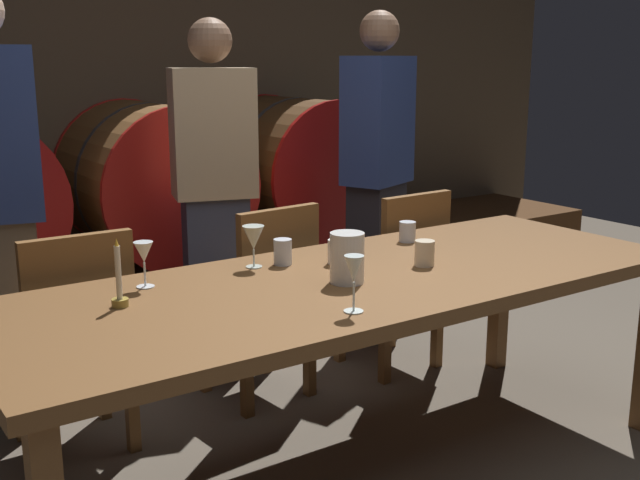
{
  "coord_description": "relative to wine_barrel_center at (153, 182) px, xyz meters",
  "views": [
    {
      "loc": [
        -1.62,
        -1.71,
        1.48
      ],
      "look_at": [
        -0.2,
        0.38,
        0.89
      ],
      "focal_mm": 43.62,
      "sensor_mm": 36.0,
      "label": 1
    }
  ],
  "objects": [
    {
      "name": "back_wall",
      "position": [
        -0.01,
        0.55,
        0.6
      ],
      "size": [
        7.1,
        0.24,
        2.83
      ],
      "primitive_type": "cube",
      "color": "brown",
      "rests_on": "ground"
    },
    {
      "name": "barrel_shelf",
      "position": [
        -0.01,
        0.0,
        -0.62
      ],
      "size": [
        6.39,
        0.9,
        0.38
      ],
      "primitive_type": "cube",
      "color": "#4C2D16",
      "rests_on": "ground"
    },
    {
      "name": "wine_barrel_center",
      "position": [
        0.0,
        0.0,
        0.0
      ],
      "size": [
        0.88,
        0.86,
        0.88
      ],
      "color": "brown",
      "rests_on": "barrel_shelf"
    },
    {
      "name": "wine_barrel_right",
      "position": [
        0.96,
        0.0,
        0.0
      ],
      "size": [
        0.88,
        0.86,
        0.88
      ],
      "color": "#513319",
      "rests_on": "barrel_shelf"
    },
    {
      "name": "dining_table",
      "position": [
        -0.07,
        -1.96,
        -0.14
      ],
      "size": [
        2.53,
        0.92,
        0.74
      ],
      "color": "brown",
      "rests_on": "ground"
    },
    {
      "name": "chair_left",
      "position": [
        -0.85,
        -1.27,
        -0.33
      ],
      "size": [
        0.4,
        0.4,
        0.88
      ],
      "rotation": [
        0.0,
        0.0,
        3.13
      ],
      "color": "brown",
      "rests_on": "ground"
    },
    {
      "name": "chair_center",
      "position": [
        -0.02,
        -1.25,
        -0.33
      ],
      "size": [
        0.44,
        0.44,
        0.88
      ],
      "rotation": [
        0.0,
        0.0,
        3.24
      ],
      "color": "brown",
      "rests_on": "ground"
    },
    {
      "name": "chair_right",
      "position": [
        0.69,
        -1.31,
        -0.33
      ],
      "size": [
        0.42,
        0.42,
        0.88
      ],
      "rotation": [
        0.0,
        0.0,
        3.19
      ],
      "color": "brown",
      "rests_on": "ground"
    },
    {
      "name": "guest_center",
      "position": [
        0.0,
        -0.75,
        0.04
      ],
      "size": [
        0.43,
        0.34,
        1.67
      ],
      "rotation": [
        0.0,
        0.0,
        2.85
      ],
      "color": "#33384C",
      "rests_on": "ground"
    },
    {
      "name": "guest_right",
      "position": [
        0.9,
        -0.87,
        0.07
      ],
      "size": [
        0.44,
        0.37,
        1.72
      ],
      "rotation": [
        0.0,
        0.0,
        3.53
      ],
      "color": "black",
      "rests_on": "ground"
    },
    {
      "name": "candle_center",
      "position": [
        -0.87,
        -1.83,
        -0.01
      ],
      "size": [
        0.05,
        0.05,
        0.22
      ],
      "color": "olive",
      "rests_on": "dining_table"
    },
    {
      "name": "pitcher",
      "position": [
        -0.14,
        -2.01,
        0.01
      ],
      "size": [
        0.12,
        0.12,
        0.17
      ],
      "color": "white",
      "rests_on": "dining_table"
    },
    {
      "name": "wine_glass_left",
      "position": [
        -0.72,
        -1.67,
        0.04
      ],
      "size": [
        0.06,
        0.06,
        0.15
      ],
      "color": "white",
      "rests_on": "dining_table"
    },
    {
      "name": "wine_glass_center",
      "position": [
        -0.3,
        -2.27,
        0.05
      ],
      "size": [
        0.06,
        0.06,
        0.17
      ],
      "color": "silver",
      "rests_on": "dining_table"
    },
    {
      "name": "wine_glass_right",
      "position": [
        -0.3,
        -1.66,
        0.03
      ],
      "size": [
        0.08,
        0.08,
        0.15
      ],
      "color": "silver",
      "rests_on": "dining_table"
    },
    {
      "name": "cup_far_left",
      "position": [
        -0.19,
        -1.68,
        -0.03
      ],
      "size": [
        0.07,
        0.07,
        0.1
      ],
      "primitive_type": "cylinder",
      "color": "silver",
      "rests_on": "dining_table"
    },
    {
      "name": "cup_center_left",
      "position": [
        -0.02,
        -1.78,
        -0.03
      ],
      "size": [
        0.07,
        0.07,
        0.09
      ],
      "primitive_type": "cylinder",
      "color": "white",
      "rests_on": "dining_table"
    },
    {
      "name": "cup_center_right",
      "position": [
        0.23,
        -1.99,
        -0.03
      ],
      "size": [
        0.07,
        0.07,
        0.09
      ],
      "primitive_type": "cylinder",
      "color": "beige",
      "rests_on": "dining_table"
    },
    {
      "name": "cup_far_right",
      "position": [
        0.43,
        -1.66,
        -0.03
      ],
      "size": [
        0.07,
        0.07,
        0.08
      ],
      "primitive_type": "cylinder",
      "color": "silver",
      "rests_on": "dining_table"
    }
  ]
}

